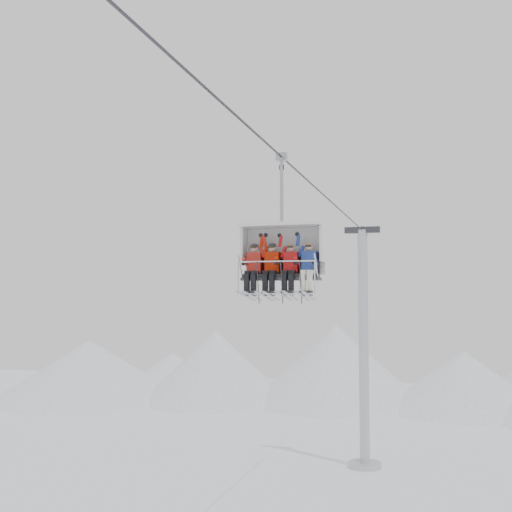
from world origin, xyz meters
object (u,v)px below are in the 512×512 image
(skier_far_left, at_px, (253,267))
(skier_center_left, at_px, (271,267))
(skier_center_right, at_px, (290,267))
(lift_tower_right, at_px, (364,363))
(skier_far_right, at_px, (308,266))
(chairlift_carrier, at_px, (283,251))

(skier_far_left, bearing_deg, skier_center_left, 0.00)
(skier_center_right, bearing_deg, lift_tower_right, 90.83)
(skier_center_left, height_order, skier_far_right, same)
(skier_far_left, xyz_separation_m, skier_center_left, (0.52, 0.00, 0.00))
(chairlift_carrier, xyz_separation_m, skier_far_right, (0.79, -0.30, -0.46))
(skier_center_left, bearing_deg, lift_tower_right, 89.27)
(lift_tower_right, bearing_deg, skier_far_right, -87.70)
(chairlift_carrier, relative_size, skier_center_left, 2.36)
(lift_tower_right, height_order, chairlift_carrier, lift_tower_right)
(lift_tower_right, xyz_separation_m, skier_far_left, (-0.77, -19.59, 4.42))
(skier_far_right, bearing_deg, lift_tower_right, 92.30)
(skier_far_right, bearing_deg, chairlift_carrier, 158.89)
(skier_center_right, distance_m, skier_far_right, 0.50)
(chairlift_carrier, distance_m, skier_center_right, 0.63)
(chairlift_carrier, height_order, skier_center_left, chairlift_carrier)
(skier_far_right, bearing_deg, skier_center_right, -179.78)
(chairlift_carrier, height_order, skier_center_right, chairlift_carrier)
(skier_far_left, height_order, skier_center_right, skier_far_left)
(chairlift_carrier, distance_m, skier_center_left, 0.61)
(chairlift_carrier, height_order, skier_far_right, chairlift_carrier)
(lift_tower_right, relative_size, skier_center_left, 7.99)
(lift_tower_right, bearing_deg, skier_far_left, -92.24)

